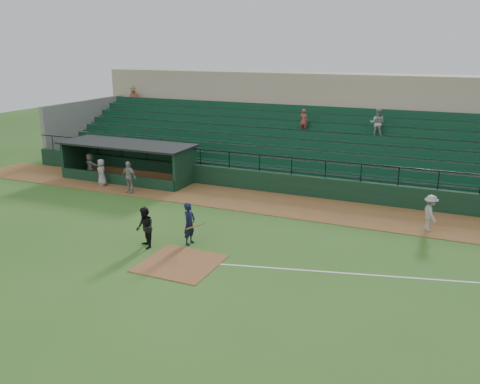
% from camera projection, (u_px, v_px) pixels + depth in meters
% --- Properties ---
extents(ground, '(90.00, 90.00, 0.00)m').
position_uv_depth(ground, '(192.00, 254.00, 21.21)').
color(ground, '#2D561C').
rests_on(ground, ground).
extents(warning_track, '(40.00, 4.00, 0.03)m').
position_uv_depth(warning_track, '(262.00, 202.00, 28.24)').
color(warning_track, brown).
rests_on(warning_track, ground).
extents(home_plate_dirt, '(3.00, 3.00, 0.03)m').
position_uv_depth(home_plate_dirt, '(180.00, 263.00, 20.33)').
color(home_plate_dirt, brown).
rests_on(home_plate_dirt, ground).
extents(foul_line, '(17.49, 4.44, 0.01)m').
position_uv_depth(foul_line, '(392.00, 277.00, 19.18)').
color(foul_line, white).
rests_on(foul_line, ground).
extents(stadium_structure, '(38.00, 13.08, 6.40)m').
position_uv_depth(stadium_structure, '(306.00, 137.00, 35.03)').
color(stadium_structure, black).
rests_on(stadium_structure, ground).
extents(dugout, '(8.90, 3.20, 2.42)m').
position_uv_depth(dugout, '(132.00, 158.00, 33.00)').
color(dugout, black).
rests_on(dugout, ground).
extents(batter_at_plate, '(1.03, 0.72, 1.90)m').
position_uv_depth(batter_at_plate, '(189.00, 224.00, 22.09)').
color(batter_at_plate, black).
rests_on(batter_at_plate, ground).
extents(umpire, '(1.12, 1.11, 1.82)m').
position_uv_depth(umpire, '(145.00, 228.00, 21.69)').
color(umpire, black).
rests_on(umpire, ground).
extents(runner, '(1.05, 1.29, 1.74)m').
position_uv_depth(runner, '(430.00, 213.00, 23.60)').
color(runner, '#A19B96').
rests_on(runner, warning_track).
extents(dugout_player_a, '(1.18, 0.67, 1.90)m').
position_uv_depth(dugout_player_a, '(129.00, 177.00, 29.76)').
color(dugout_player_a, '#9A9490').
rests_on(dugout_player_a, warning_track).
extents(dugout_player_b, '(0.97, 0.93, 1.67)m').
position_uv_depth(dugout_player_b, '(102.00, 172.00, 31.32)').
color(dugout_player_b, gray).
rests_on(dugout_player_b, warning_track).
extents(dugout_player_c, '(1.59, 0.99, 1.64)m').
position_uv_depth(dugout_player_c, '(91.00, 165.00, 33.20)').
color(dugout_player_c, gray).
rests_on(dugout_player_c, warning_track).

